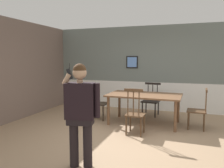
{
  "coord_description": "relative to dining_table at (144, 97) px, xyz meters",
  "views": [
    {
      "loc": [
        1.19,
        -4.47,
        1.67
      ],
      "look_at": [
        -0.13,
        -0.7,
        1.22
      ],
      "focal_mm": 35.79,
      "sensor_mm": 36.0,
      "label": 1
    }
  ],
  "objects": [
    {
      "name": "chair_at_table_head",
      "position": [
        -0.02,
        -0.92,
        -0.21
      ],
      "size": [
        0.42,
        0.42,
        1.05
      ],
      "rotation": [
        0.0,
        0.0,
        -0.03
      ],
      "color": "#513823",
      "rests_on": "ground_plane"
    },
    {
      "name": "chair_by_doorway",
      "position": [
        0.03,
        0.93,
        -0.23
      ],
      "size": [
        0.52,
        0.52,
        0.96
      ],
      "rotation": [
        0.0,
        0.0,
        3.04
      ],
      "color": "black",
      "rests_on": "ground_plane"
    },
    {
      "name": "chair_near_window",
      "position": [
        1.31,
        -0.03,
        -0.22
      ],
      "size": [
        0.46,
        0.46,
        0.98
      ],
      "rotation": [
        0.0,
        0.0,
        1.52
      ],
      "color": "#513823",
      "rests_on": "ground_plane"
    },
    {
      "name": "dining_table",
      "position": [
        0.0,
        0.0,
        0.0
      ],
      "size": [
        1.87,
        1.11,
        0.77
      ],
      "rotation": [
        0.0,
        0.0,
        -0.02
      ],
      "color": "brown",
      "rests_on": "ground_plane"
    },
    {
      "name": "ground_plane",
      "position": [
        -0.11,
        -1.16,
        -0.69
      ],
      "size": [
        7.28,
        7.28,
        0.0
      ],
      "primitive_type": "plane",
      "color": "#9E7F60"
    },
    {
      "name": "person_figure",
      "position": [
        -0.46,
        -2.65,
        0.23
      ],
      "size": [
        0.57,
        0.32,
        1.61
      ],
      "rotation": [
        0.0,
        0.0,
        3.35
      ],
      "color": "black",
      "rests_on": "ground_plane"
    },
    {
      "name": "room_left_partition",
      "position": [
        -3.41,
        -1.17,
        0.68
      ],
      "size": [
        0.13,
        5.68,
        2.74
      ],
      "color": "#756056",
      "rests_on": "ground_plane"
    },
    {
      "name": "room_back_partition",
      "position": [
        -0.11,
        1.68,
        0.63
      ],
      "size": [
        6.62,
        0.17,
        2.74
      ],
      "color": "slate",
      "rests_on": "ground_plane"
    },
    {
      "name": "chair_opposite_corner",
      "position": [
        -1.31,
        0.03,
        -0.22
      ],
      "size": [
        0.47,
        0.47,
        1.01
      ],
      "rotation": [
        0.0,
        0.0,
        4.74
      ],
      "color": "#2D2319",
      "rests_on": "ground_plane"
    }
  ]
}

